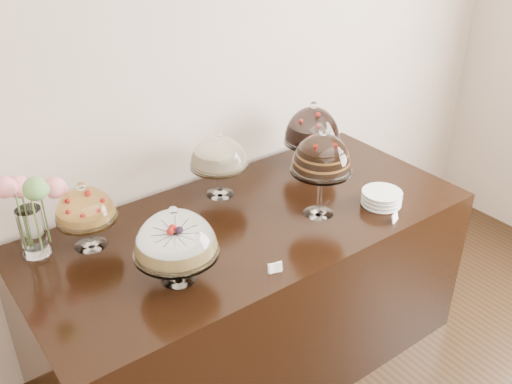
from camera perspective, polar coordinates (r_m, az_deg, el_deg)
wall_back at (r=2.90m, az=-9.06°, el=11.37°), size 5.00×0.04×3.00m
display_counter at (r=3.04m, az=-0.57°, el=-9.98°), size 2.20×1.00×0.90m
cake_stand_sugar_sponge at (r=2.30m, az=-8.07°, el=-4.49°), size 0.35×0.35×0.35m
cake_stand_choco_layer at (r=2.70m, az=6.61°, el=3.56°), size 0.30×0.30×0.46m
cake_stand_cheesecake at (r=2.90m, az=-3.76°, el=3.76°), size 0.30×0.30×0.36m
cake_stand_dark_choco at (r=3.19m, az=5.67°, el=6.41°), size 0.32×0.32×0.39m
cake_stand_fruit_tart at (r=2.61m, az=-16.75°, el=-1.49°), size 0.28×0.28×0.33m
flower_vase at (r=2.60m, az=-21.62°, el=-1.44°), size 0.29×0.29×0.43m
plate_stack at (r=2.95m, az=12.44°, el=-0.60°), size 0.20×0.20×0.07m
price_card_left at (r=2.43m, az=1.98°, el=-7.55°), size 0.06×0.03×0.04m
price_card_right at (r=2.84m, az=13.72°, el=-2.50°), size 0.06×0.03×0.04m
price_card_extra at (r=2.43m, az=1.89°, el=-7.59°), size 0.06×0.04×0.04m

